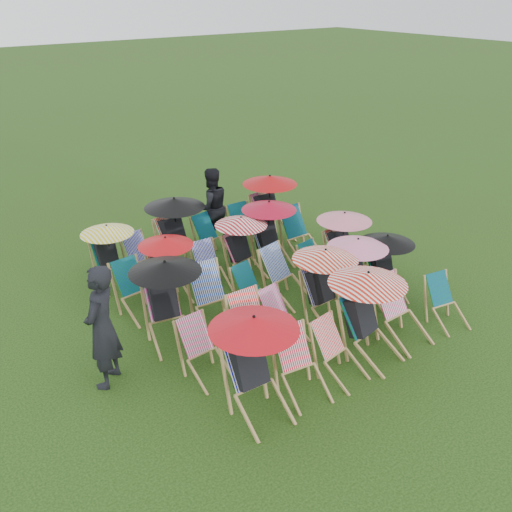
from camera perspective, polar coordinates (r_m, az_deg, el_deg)
ground at (r=10.51m, az=1.06°, el=-4.92°), size 100.00×100.00×0.00m
deckchair_0 at (r=7.70m, az=-0.04°, el=-10.89°), size 1.22×1.27×1.45m
deckchair_1 at (r=8.22m, az=4.57°, el=-10.91°), size 0.72×0.93×0.93m
deckchair_2 at (r=8.61m, az=8.37°, el=-9.46°), size 0.69×0.88×0.87m
deckchair_3 at (r=8.94m, az=11.25°, el=-5.81°), size 1.21×1.31×1.43m
deckchair_4 at (r=9.60m, az=14.43°, el=-5.47°), size 0.70×0.97×1.03m
deckchair_5 at (r=10.30m, az=18.58°, el=-4.43°), size 0.67×0.84×0.83m
deckchair_6 at (r=8.57m, az=-5.17°, el=-9.42°), size 0.63×0.84×0.87m
deckchair_7 at (r=8.92m, az=0.06°, el=-7.32°), size 0.68×0.93×0.99m
deckchair_8 at (r=9.36m, az=2.75°, el=-6.13°), size 0.67×0.85×0.84m
deckchair_9 at (r=9.76m, az=7.03°, el=-2.98°), size 1.12×1.17×1.33m
deckchair_10 at (r=10.30m, az=10.15°, el=-1.67°), size 1.09×1.13×1.30m
deckchair_11 at (r=10.75m, az=12.88°, el=-0.99°), size 1.02×1.08×1.21m
deckchair_12 at (r=9.28m, az=-8.93°, el=-4.49°), size 1.17×1.25×1.39m
deckchair_13 at (r=9.69m, az=-4.21°, el=-4.31°), size 0.76×1.00×1.03m
deckchair_14 at (r=10.13m, az=-0.18°, el=-3.48°), size 0.67×0.84×0.83m
deckchair_15 at (r=10.48m, az=3.02°, el=-1.98°), size 0.81×1.01×0.98m
deckchair_16 at (r=11.04m, az=6.31°, el=-1.03°), size 0.67×0.84×0.83m
deckchair_17 at (r=11.42m, az=8.88°, el=1.25°), size 1.09×1.15×1.29m
deckchair_18 at (r=10.24m, az=-11.77°, el=-3.36°), size 0.72×0.93×0.94m
deckchair_19 at (r=10.55m, az=-8.80°, el=-1.18°), size 1.01×1.06×1.20m
deckchair_20 at (r=10.95m, az=-4.54°, el=-1.10°), size 0.61×0.82×0.85m
deckchair_21 at (r=11.23m, az=-1.28°, el=0.95°), size 1.04×1.12×1.23m
deckchair_22 at (r=11.72m, az=1.43°, el=2.37°), size 1.13×1.18×1.34m
deckchair_23 at (r=12.21m, az=4.51°, el=2.24°), size 0.67×0.93×1.01m
deckchair_24 at (r=11.27m, az=-14.43°, el=0.11°), size 1.01×1.05×1.20m
deckchair_25 at (r=11.47m, az=-11.23°, el=-0.20°), size 0.68×0.87×0.87m
deckchair_26 at (r=11.70m, az=-7.86°, el=2.40°), size 1.22×1.32×1.45m
deckchair_27 at (r=12.18m, az=-4.40°, el=1.86°), size 0.72×0.90×0.88m
deckchair_28 at (r=12.56m, az=-0.95°, el=2.82°), size 0.66×0.89×0.93m
deckchair_29 at (r=12.93m, az=1.54°, el=4.96°), size 1.23×1.30×1.46m
person_left at (r=8.41m, az=-15.15°, el=-6.88°), size 0.82×0.81×1.91m
person_rear at (r=12.60m, az=-4.52°, el=4.89°), size 0.95×0.78×1.77m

